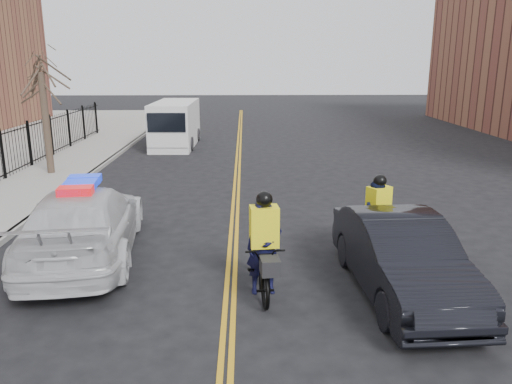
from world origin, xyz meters
The scene contains 11 objects.
ground centered at (0.00, 0.00, 0.00)m, with size 120.00×120.00×0.00m, color black.
center_line_left centered at (-0.08, 8.00, 0.01)m, with size 0.10×60.00×0.01m, color gold.
center_line_right centered at (0.08, 8.00, 0.01)m, with size 0.10×60.00×0.01m, color gold.
sidewalk centered at (-7.50, 8.00, 0.07)m, with size 3.00×60.00×0.15m, color gray.
curb centered at (-6.00, 8.00, 0.07)m, with size 0.20×60.00×0.15m, color gray.
street_tree centered at (-7.60, 10.00, 3.53)m, with size 3.20×3.20×4.80m.
police_cruiser centered at (-3.51, 1.22, 0.86)m, with size 3.11×6.14×1.87m.
dark_sedan centered at (3.42, -0.89, 0.80)m, with size 1.69×4.84×1.59m, color black.
cargo_van centered at (-3.50, 17.34, 1.18)m, with size 2.31×5.80×2.41m.
cyclist_near centered at (0.69, -0.77, 0.74)m, with size 0.99×2.24×2.13m.
cyclist_far centered at (3.49, 1.19, 0.79)m, with size 1.46×1.99×2.00m.
Camera 1 is at (0.31, -10.09, 4.57)m, focal length 35.00 mm.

